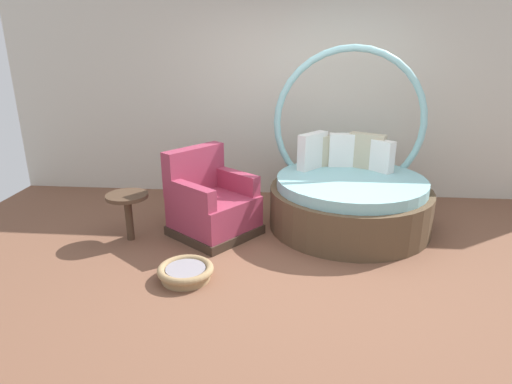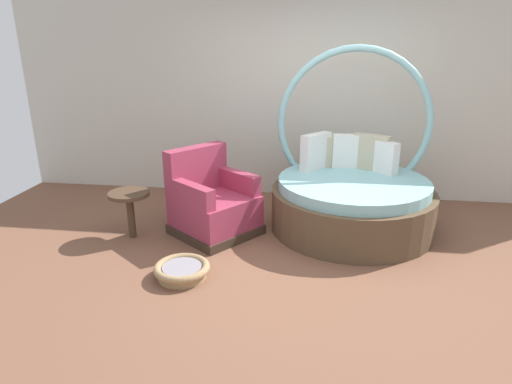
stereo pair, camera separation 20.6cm
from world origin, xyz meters
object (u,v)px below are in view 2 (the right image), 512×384
at_px(pet_basket, 182,270).
at_px(side_table, 129,200).
at_px(round_daybed, 352,193).
at_px(red_armchair, 212,204).

height_order(pet_basket, side_table, side_table).
xyz_separation_m(round_daybed, red_armchair, (-1.54, -0.39, -0.07)).
height_order(round_daybed, pet_basket, round_daybed).
bearing_deg(round_daybed, red_armchair, -165.92).
height_order(red_armchair, pet_basket, red_armchair).
height_order(round_daybed, side_table, round_daybed).
relative_size(red_armchair, side_table, 2.15).
bearing_deg(side_table, red_armchair, 16.40).
height_order(round_daybed, red_armchair, round_daybed).
distance_m(pet_basket, side_table, 1.16).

